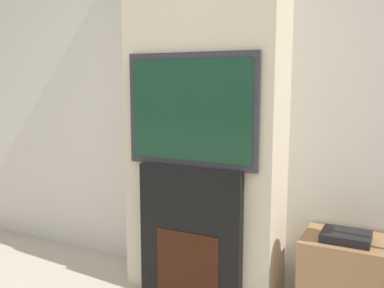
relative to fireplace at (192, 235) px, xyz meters
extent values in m
cube|color=silver|center=(0.00, 0.41, 0.90)|extent=(6.00, 0.06, 2.70)
cube|color=beige|center=(0.00, 0.19, 0.90)|extent=(1.04, 0.38, 2.70)
cube|color=black|center=(0.00, 0.00, 0.00)|extent=(0.70, 0.14, 0.91)
cube|color=#33160A|center=(0.00, -0.07, -0.18)|extent=(0.44, 0.01, 0.44)
cube|color=#2D2D33|center=(0.00, 0.00, 0.81)|extent=(0.88, 0.06, 0.71)
cube|color=#143823|center=(0.00, -0.03, 0.81)|extent=(0.81, 0.01, 0.62)
cube|color=#997047|center=(0.93, 0.16, -0.18)|extent=(0.49, 0.39, 0.54)
cube|color=black|center=(0.93, 0.12, 0.11)|extent=(0.27, 0.21, 0.05)
camera|label=1|loc=(1.20, -2.36, 0.99)|focal=40.00mm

